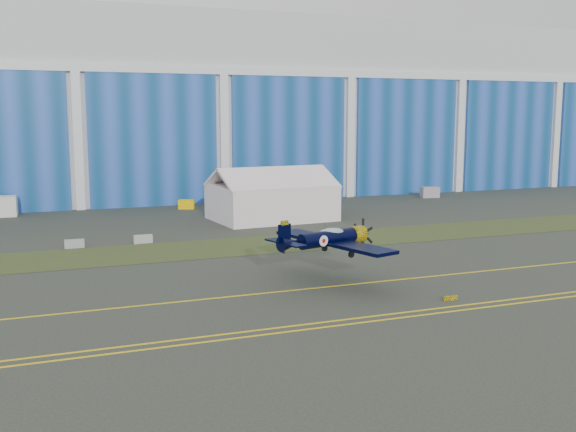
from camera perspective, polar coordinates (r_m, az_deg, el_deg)
name	(u,v)px	position (r m, az deg, el deg)	size (l,w,h in m)	color
ground	(130,289)	(55.54, -13.23, -6.08)	(260.00, 260.00, 0.00)	#353930
grass_median	(109,256)	(69.09, -14.88, -3.25)	(260.00, 10.00, 0.02)	#475128
hangar	(67,108)	(125.32, -18.20, 8.65)	(220.00, 45.70, 30.00)	silver
taxiway_centreline	(140,306)	(50.76, -12.41, -7.43)	(200.00, 0.20, 0.02)	yellow
edge_line_near	(165,347)	(41.82, -10.34, -10.85)	(80.00, 0.20, 0.02)	yellow
edge_line_far	(162,342)	(42.75, -10.60, -10.42)	(80.00, 0.20, 0.02)	yellow
guard_board_right	(450,298)	(52.40, 13.58, -6.77)	(1.20, 0.15, 0.35)	yellow
warbird	(328,238)	(55.30, 3.39, -1.90)	(13.53, 15.03, 3.75)	black
tent	(272,193)	(89.45, -1.40, 1.96)	(16.14, 12.39, 7.11)	white
tug	(186,204)	(101.15, -8.60, 0.99)	(2.31, 1.44, 1.35)	#F5C300
gse_box	(430,192)	(116.26, 11.92, 1.98)	(2.97, 1.59, 1.78)	#9C8B97
barrier_a	(74,244)	(74.04, -17.63, -2.25)	(2.00, 0.60, 0.90)	#8A9A97
barrier_b	(143,239)	(74.92, -12.17, -1.92)	(2.00, 0.60, 0.90)	#A0A09B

